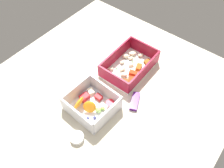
{
  "coord_description": "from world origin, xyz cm",
  "views": [
    {
      "loc": [
        36.22,
        30.53,
        66.97
      ],
      "look_at": [
        -1.63,
        0.38,
        4.0
      ],
      "focal_mm": 36.74,
      "sensor_mm": 36.0,
      "label": 1
    }
  ],
  "objects_px": {
    "pasta_container": "(129,66)",
    "candy_bar": "(135,101)",
    "paper_cup_liner": "(77,138)",
    "fruit_bowl": "(92,104)"
  },
  "relations": [
    {
      "from": "pasta_container",
      "to": "candy_bar",
      "type": "relative_size",
      "value": 2.85
    },
    {
      "from": "candy_bar",
      "to": "paper_cup_liner",
      "type": "relative_size",
      "value": 1.66
    },
    {
      "from": "fruit_bowl",
      "to": "pasta_container",
      "type": "bearing_deg",
      "value": -178.7
    },
    {
      "from": "pasta_container",
      "to": "fruit_bowl",
      "type": "xyz_separation_m",
      "value": [
        0.21,
        0.0,
        0.0
      ]
    },
    {
      "from": "fruit_bowl",
      "to": "candy_bar",
      "type": "relative_size",
      "value": 2.14
    },
    {
      "from": "pasta_container",
      "to": "candy_bar",
      "type": "bearing_deg",
      "value": 43.01
    },
    {
      "from": "pasta_container",
      "to": "candy_bar",
      "type": "distance_m",
      "value": 0.15
    },
    {
      "from": "pasta_container",
      "to": "paper_cup_liner",
      "type": "bearing_deg",
      "value": 6.92
    },
    {
      "from": "candy_bar",
      "to": "paper_cup_liner",
      "type": "xyz_separation_m",
      "value": [
        0.22,
        -0.06,
        0.0
      ]
    },
    {
      "from": "pasta_container",
      "to": "paper_cup_liner",
      "type": "relative_size",
      "value": 4.72
    }
  ]
}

